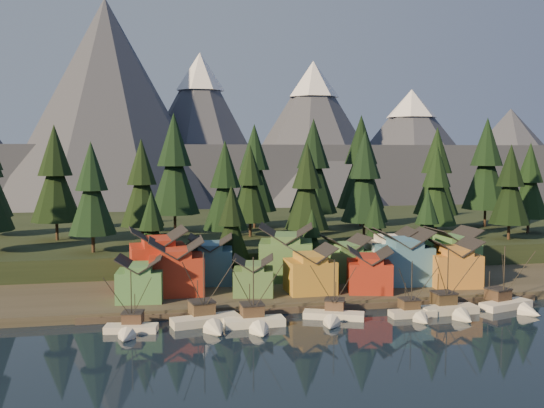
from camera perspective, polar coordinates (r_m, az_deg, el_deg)
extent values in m
plane|color=black|center=(90.61, 7.41, -12.36)|extent=(500.00, 500.00, 0.00)
cube|color=#333025|center=(127.74, 1.58, -6.89)|extent=(400.00, 50.00, 1.50)
cube|color=black|center=(175.75, -2.10, -2.91)|extent=(420.00, 100.00, 6.00)
cube|color=#4D4337|center=(105.62, 4.49, -9.55)|extent=(80.00, 4.00, 1.00)
cube|color=#464B5A|center=(323.28, -6.43, 2.75)|extent=(560.00, 160.00, 30.00)
cone|color=#464B5A|center=(263.00, -15.25, 8.67)|extent=(100.00, 100.00, 90.00)
cone|color=#464B5A|center=(280.95, -6.74, 6.72)|extent=(80.00, 80.00, 72.00)
cone|color=white|center=(283.17, -6.80, 12.26)|extent=(22.40, 22.40, 17.28)
cone|color=#464B5A|center=(277.75, 3.87, 6.35)|extent=(84.00, 84.00, 68.00)
cone|color=white|center=(279.62, 3.90, 11.65)|extent=(23.52, 23.52, 16.32)
cone|color=#464B5A|center=(311.46, 12.92, 5.16)|extent=(92.00, 92.00, 58.00)
cone|color=white|center=(312.39, 13.00, 9.20)|extent=(25.76, 25.76, 13.92)
cone|color=#464B5A|center=(347.27, 21.44, 4.24)|extent=(88.00, 88.00, 50.00)
cube|color=silver|center=(94.86, -13.11, -11.46)|extent=(8.14, 4.06, 1.47)
cone|color=silver|center=(90.86, -13.66, -12.20)|extent=(3.18, 3.09, 2.76)
cube|color=black|center=(95.02, -13.11, -11.78)|extent=(8.34, 4.13, 0.32)
cube|color=#4C3628|center=(95.82, -12.96, -10.40)|extent=(3.37, 3.22, 1.66)
cube|color=#262424|center=(95.58, -12.97, -9.87)|extent=(3.59, 3.44, 0.18)
cylinder|color=black|center=(94.08, -13.11, -8.55)|extent=(0.17, 0.17, 8.28)
cylinder|color=black|center=(97.02, -12.78, -9.42)|extent=(0.13, 0.13, 4.05)
cube|color=beige|center=(96.84, -6.29, -10.97)|extent=(11.10, 5.48, 1.80)
cone|color=beige|center=(91.49, -5.19, -11.92)|extent=(4.04, 4.24, 3.37)
cube|color=black|center=(97.02, -6.28, -11.36)|extent=(11.36, 5.59, 0.39)
cube|color=brown|center=(98.18, -6.63, -9.71)|extent=(4.21, 4.03, 2.02)
cube|color=#262424|center=(97.90, -6.64, -9.07)|extent=(4.47, 4.30, 0.22)
cylinder|color=black|center=(96.01, -6.43, -7.49)|extent=(0.20, 0.20, 10.10)
cylinder|color=black|center=(99.85, -7.01, -8.53)|extent=(0.16, 0.16, 4.94)
cube|color=white|center=(95.56, -1.69, -11.18)|extent=(9.47, 3.47, 1.69)
cone|color=white|center=(90.73, -1.02, -12.06)|extent=(3.27, 3.30, 3.17)
cube|color=black|center=(95.74, -1.69, -11.54)|extent=(9.70, 3.53, 0.37)
cube|color=#4D3A29|center=(96.74, -1.90, -9.97)|extent=(3.48, 3.28, 1.90)
cube|color=#262424|center=(96.48, -1.90, -9.36)|extent=(3.70, 3.50, 0.21)
cylinder|color=black|center=(94.72, -1.77, -7.86)|extent=(0.19, 0.19, 9.52)
cylinder|color=black|center=(98.22, -2.12, -8.85)|extent=(0.15, 0.15, 4.65)
cube|color=silver|center=(100.04, 5.83, -10.49)|extent=(10.10, 6.27, 1.52)
cone|color=silver|center=(94.91, 5.56, -11.34)|extent=(3.88, 4.15, 2.84)
cube|color=black|center=(100.19, 5.82, -10.80)|extent=(10.34, 6.41, 0.33)
cube|color=brown|center=(101.38, 5.92, -9.42)|extent=(3.87, 3.77, 1.71)
cube|color=#262424|center=(101.15, 5.92, -8.90)|extent=(4.12, 4.02, 0.19)
cylinder|color=black|center=(99.42, 5.88, -7.63)|extent=(0.17, 0.17, 8.53)
cylinder|color=black|center=(103.02, 6.01, -8.43)|extent=(0.13, 0.13, 4.17)
cube|color=beige|center=(103.36, 13.08, -10.10)|extent=(7.56, 2.76, 1.44)
cone|color=beige|center=(99.76, 14.09, -10.67)|extent=(2.72, 2.59, 2.70)
cube|color=black|center=(103.50, 13.07, -10.39)|extent=(7.75, 2.80, 0.32)
cube|color=#473726|center=(104.22, 12.77, -9.17)|extent=(2.90, 2.72, 1.62)
cube|color=#262424|center=(104.01, 12.78, -8.69)|extent=(3.08, 2.90, 0.18)
cylinder|color=black|center=(102.66, 13.02, -7.48)|extent=(0.16, 0.16, 8.11)
cylinder|color=black|center=(105.31, 12.42, -8.31)|extent=(0.13, 0.13, 3.96)
cube|color=beige|center=(106.84, 16.30, -9.64)|extent=(9.69, 3.66, 1.73)
cone|color=beige|center=(102.50, 17.80, -10.29)|extent=(3.38, 3.40, 3.24)
cube|color=black|center=(107.01, 16.29, -9.97)|extent=(9.93, 3.72, 0.38)
cube|color=#413422|center=(107.91, 15.85, -8.57)|extent=(3.60, 3.39, 1.95)
cube|color=#262424|center=(107.67, 15.87, -8.01)|extent=(3.82, 3.62, 0.22)
cylinder|color=black|center=(106.08, 16.22, -6.59)|extent=(0.19, 0.19, 9.73)
cylinder|color=black|center=(109.26, 15.35, -7.57)|extent=(0.15, 0.15, 4.76)
cube|color=silver|center=(113.16, 21.15, -8.96)|extent=(10.17, 5.77, 1.70)
cone|color=silver|center=(109.87, 23.26, -9.44)|extent=(3.98, 4.06, 3.18)
cube|color=black|center=(113.31, 21.14, -9.27)|extent=(10.42, 5.89, 0.37)
cube|color=#453224|center=(113.93, 20.50, -8.00)|extent=(4.15, 4.01, 1.91)
cube|color=#262424|center=(113.70, 20.51, -7.48)|extent=(4.42, 4.27, 0.21)
cylinder|color=black|center=(112.37, 21.01, -6.14)|extent=(0.19, 0.19, 9.55)
cylinder|color=black|center=(114.92, 19.77, -7.11)|extent=(0.15, 0.15, 4.67)
cube|color=#478146|center=(106.84, -12.30, -7.49)|extent=(8.23, 7.37, 5.26)
cube|color=#478146|center=(106.21, -12.33, -5.82)|extent=(4.80, 6.92, 1.08)
cube|color=#9F2A18|center=(110.81, -8.99, -6.56)|extent=(9.72, 8.68, 6.89)
cube|color=#9F2A18|center=(110.07, -9.02, -4.46)|extent=(5.42, 8.42, 1.34)
cube|color=#49713D|center=(108.92, -1.77, -7.30)|extent=(8.10, 7.72, 4.66)
cube|color=#49713D|center=(108.36, -1.77, -5.84)|extent=(4.98, 7.01, 0.98)
cube|color=#B5842E|center=(110.62, 3.59, -6.80)|extent=(8.49, 7.54, 5.87)
cube|color=#B5842E|center=(109.97, 3.60, -5.01)|extent=(4.75, 7.30, 1.17)
cube|color=maroon|center=(112.70, 9.13, -6.73)|extent=(9.35, 9.35, 5.49)
cube|color=maroon|center=(112.09, 9.15, -5.09)|extent=(5.97, 8.34, 1.08)
cube|color=teal|center=(120.52, 12.22, -5.58)|extent=(10.58, 9.15, 7.31)
cube|color=teal|center=(119.82, 12.26, -3.54)|extent=(6.12, 8.61, 1.40)
cube|color=#BD7A30|center=(120.92, 16.66, -5.93)|extent=(9.58, 8.58, 6.11)
cube|color=#BD7A30|center=(120.30, 16.70, -4.21)|extent=(5.58, 8.05, 1.25)
cube|color=maroon|center=(116.70, -10.64, -5.75)|extent=(10.82, 9.79, 7.89)
cube|color=maroon|center=(115.94, -10.68, -3.49)|extent=(6.26, 9.25, 1.43)
cube|color=#315674|center=(118.63, -5.78, -5.81)|extent=(9.17, 8.72, 6.70)
cube|color=#315674|center=(117.97, -5.80, -3.94)|extent=(5.46, 8.09, 1.16)
cube|color=#46723D|center=(121.05, 1.32, -5.32)|extent=(12.13, 11.01, 7.74)
cube|color=#46723D|center=(120.33, 1.32, -3.17)|extent=(7.59, 9.71, 1.45)
cube|color=#4E8045|center=(122.12, 6.91, -5.67)|extent=(9.07, 7.68, 6.02)
cube|color=#4E8045|center=(121.52, 6.92, -4.01)|extent=(5.23, 7.24, 1.20)
cube|color=white|center=(126.24, 11.00, -5.15)|extent=(10.23, 9.39, 7.04)
cube|color=white|center=(125.59, 11.03, -3.28)|extent=(6.18, 8.58, 1.27)
cube|color=#477C43|center=(129.72, 16.61, -4.97)|extent=(8.95, 8.41, 7.15)
cube|color=#477C43|center=(129.08, 16.66, -3.14)|extent=(4.99, 8.17, 1.24)
cylinder|color=#332319|center=(152.52, -19.58, -2.33)|extent=(0.70, 0.70, 4.81)
cone|color=black|center=(151.62, -19.69, 1.58)|extent=(11.76, 11.76, 16.57)
cone|color=black|center=(151.41, -19.79, 4.81)|extent=(8.02, 8.02, 12.03)
cylinder|color=#332319|center=(131.71, -16.49, -3.52)|extent=(0.70, 0.70, 4.07)
cone|color=black|center=(130.75, -16.58, 0.31)|extent=(9.94, 9.94, 14.00)
cone|color=black|center=(130.40, -16.66, 3.47)|extent=(6.78, 6.78, 10.16)
cylinder|color=#332319|center=(143.07, -12.07, -2.74)|extent=(0.70, 0.70, 4.22)
cone|color=black|center=(142.17, -12.14, 0.92)|extent=(10.31, 10.31, 14.53)
cone|color=black|center=(141.86, -12.19, 3.94)|extent=(7.03, 7.03, 10.55)
cylinder|color=#332319|center=(157.99, -9.11, -1.76)|extent=(0.70, 0.70, 5.43)
cone|color=black|center=(157.08, -9.17, 2.51)|extent=(13.28, 13.28, 18.71)
cone|color=black|center=(156.99, -9.22, 6.03)|extent=(9.05, 9.05, 13.58)
cylinder|color=#332319|center=(134.14, -4.39, -3.17)|extent=(0.70, 0.70, 4.12)
cone|color=black|center=(133.19, -4.42, 0.63)|extent=(10.06, 10.06, 14.18)
cone|color=black|center=(132.85, -4.44, 3.78)|extent=(6.86, 6.86, 10.29)
cylinder|color=#332319|center=(150.00, -2.06, -2.32)|extent=(0.70, 0.70, 4.01)
cone|color=black|center=(149.16, -2.07, 0.99)|extent=(9.81, 9.81, 13.83)
cone|color=black|center=(148.85, -2.08, 3.74)|extent=(6.69, 6.69, 10.04)
cylinder|color=#332319|center=(135.57, 3.30, -3.09)|extent=(0.70, 0.70, 4.03)
cone|color=black|center=(134.64, 3.31, 0.59)|extent=(9.86, 9.86, 13.89)
cone|color=black|center=(134.30, 3.33, 3.64)|extent=(6.72, 6.72, 10.08)
cylinder|color=#332319|center=(160.55, 3.88, -1.64)|extent=(0.70, 0.70, 5.21)
cone|color=black|center=(159.67, 3.90, 2.39)|extent=(12.75, 12.75, 17.96)
cone|color=black|center=(159.54, 3.92, 5.72)|extent=(8.69, 8.69, 13.04)
cylinder|color=#332319|center=(146.93, 8.65, -2.42)|extent=(0.70, 0.70, 4.58)
cone|color=black|center=(146.01, 8.70, 1.45)|extent=(11.19, 11.19, 15.76)
cone|color=black|center=(145.76, 8.74, 4.64)|extent=(7.63, 7.63, 11.44)
cylinder|color=#332319|center=(172.93, 8.30, -1.17)|extent=(0.70, 0.70, 5.49)
cone|color=black|center=(172.09, 8.35, 2.78)|extent=(13.43, 13.43, 18.92)
cone|color=black|center=(172.02, 8.39, 6.03)|extent=(9.16, 9.16, 13.73)
cylinder|color=#332319|center=(148.72, 15.12, -2.56)|extent=(0.70, 0.70, 3.98)
cone|color=black|center=(147.88, 15.19, 0.76)|extent=(9.73, 9.73, 13.71)
cone|color=black|center=(147.56, 15.25, 3.50)|extent=(6.64, 6.64, 9.95)
cylinder|color=#332319|center=(166.43, 15.13, -1.64)|extent=(0.70, 0.70, 4.82)
cone|color=black|center=(165.61, 15.21, 1.96)|extent=(11.78, 11.78, 16.60)
cone|color=black|center=(165.42, 15.27, 4.92)|extent=(8.03, 8.03, 12.05)
cylinder|color=#332319|center=(155.89, 21.38, -2.39)|extent=(0.70, 0.70, 4.00)
cone|color=black|center=(155.08, 21.48, 0.79)|extent=(9.78, 9.78, 13.78)
cone|color=black|center=(154.78, 21.56, 3.42)|extent=(6.67, 6.67, 10.00)
cylinder|color=#332319|center=(180.27, 19.40, -1.17)|extent=(0.70, 0.70, 5.36)
cone|color=black|center=(179.47, 19.51, 2.52)|extent=(13.10, 13.10, 18.46)
cone|color=black|center=(179.38, 19.59, 5.56)|extent=(8.93, 8.93, 13.40)
cylinder|color=#332319|center=(167.25, -1.66, -1.40)|extent=(0.70, 0.70, 5.02)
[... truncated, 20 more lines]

